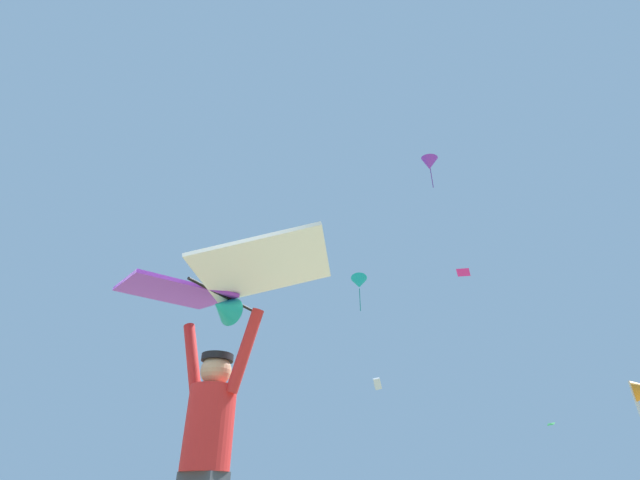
% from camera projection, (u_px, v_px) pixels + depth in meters
% --- Properties ---
extents(kite_flyer_person, '(0.81, 0.36, 1.92)m').
position_uv_depth(kite_flyer_person, '(206.00, 452.00, 3.04)').
color(kite_flyer_person, '#424751').
rests_on(kite_flyer_person, ground).
extents(held_stunt_kite, '(2.19, 1.20, 0.44)m').
position_uv_depth(held_stunt_kite, '(217.00, 285.00, 3.59)').
color(held_stunt_kite, black).
extents(distant_kite_magenta_high_left, '(0.91, 0.90, 0.30)m').
position_uv_depth(distant_kite_magenta_high_left, '(463.00, 272.00, 23.45)').
color(distant_kite_magenta_high_left, '#DB2393').
extents(distant_kite_green_overhead_distant, '(0.68, 0.64, 0.33)m').
position_uv_depth(distant_kite_green_overhead_distant, '(551.00, 424.00, 30.94)').
color(distant_kite_green_overhead_distant, green).
extents(distant_kite_white_far_center, '(0.64, 0.86, 0.91)m').
position_uv_depth(distant_kite_white_far_center, '(377.00, 384.00, 30.79)').
color(distant_kite_white_far_center, white).
extents(distant_kite_teal_mid_left, '(1.57, 1.62, 2.56)m').
position_uv_depth(distant_kite_teal_mid_left, '(359.00, 283.00, 28.66)').
color(distant_kite_teal_mid_left, '#19B2AD').
extents(distant_kite_purple_high_right, '(1.32, 1.28, 2.31)m').
position_uv_depth(distant_kite_purple_high_right, '(429.00, 164.00, 26.61)').
color(distant_kite_purple_high_right, purple).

